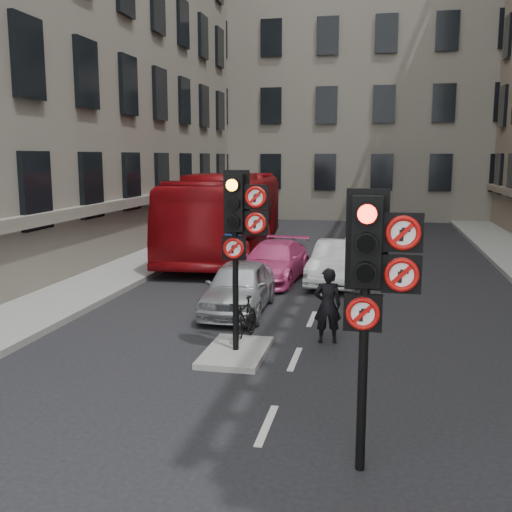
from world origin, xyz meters
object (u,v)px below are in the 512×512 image
at_px(motorcycle, 245,319).
at_px(info_sign, 234,272).
at_px(bus_red, 227,214).
at_px(motorcyclist, 328,305).
at_px(signal_near, 373,272).
at_px(car_pink, 274,262).
at_px(signal_far, 239,222).
at_px(car_silver, 239,287).
at_px(car_white, 338,262).

height_order(motorcycle, info_sign, info_sign).
height_order(bus_red, motorcyclist, bus_red).
xyz_separation_m(signal_near, car_pink, (-3.21, 11.38, -1.96)).
xyz_separation_m(signal_near, bus_red, (-5.99, 16.25, -0.95)).
distance_m(signal_far, bus_red, 12.75).
bearing_deg(info_sign, signal_far, -50.59).
bearing_deg(motorcycle, info_sign, -117.88).
bearing_deg(car_silver, car_white, 59.20).
height_order(bus_red, info_sign, bus_red).
bearing_deg(signal_far, car_silver, 103.63).
height_order(car_pink, motorcyclist, motorcyclist).
height_order(car_pink, info_sign, info_sign).
bearing_deg(signal_far, signal_near, -56.98).
xyz_separation_m(car_white, motorcyclist, (0.20, -6.25, 0.16)).
distance_m(signal_near, motorcycle, 6.08).
relative_size(bus_red, motorcycle, 7.54).
relative_size(motorcycle, info_sign, 0.70).
bearing_deg(info_sign, car_silver, 118.52).
bearing_deg(car_white, signal_far, -95.11).
xyz_separation_m(signal_near, signal_far, (-2.60, 4.00, 0.12)).
relative_size(signal_far, info_sign, 1.60).
bearing_deg(car_silver, bus_red, 104.22).
bearing_deg(motorcycle, car_pink, 99.70).
xyz_separation_m(signal_far, info_sign, (-0.30, 0.74, -1.14)).
distance_m(car_white, motorcycle, 6.65).
bearing_deg(car_pink, car_white, 7.00).
bearing_deg(motorcycle, signal_near, -56.14).
height_order(signal_near, motorcyclist, signal_near).
xyz_separation_m(car_silver, bus_red, (-2.57, 8.86, 0.99)).
height_order(signal_near, car_white, signal_near).
distance_m(signal_far, motorcyclist, 2.78).
distance_m(car_pink, info_sign, 6.71).
xyz_separation_m(signal_near, car_silver, (-3.42, 7.38, -1.94)).
distance_m(signal_far, car_pink, 7.69).
bearing_deg(motorcycle, car_white, 81.77).
xyz_separation_m(signal_near, car_white, (-1.16, 11.47, -1.93)).
relative_size(bus_red, info_sign, 5.25).
bearing_deg(car_silver, signal_near, -67.07).
relative_size(signal_near, car_silver, 0.94).
bearing_deg(info_sign, bus_red, 122.38).
bearing_deg(car_pink, signal_near, -69.90).
bearing_deg(bus_red, car_white, -47.30).
bearing_deg(signal_near, motorcycle, 118.53).
bearing_deg(car_pink, info_sign, -82.97).
height_order(car_silver, motorcyclist, motorcyclist).
xyz_separation_m(signal_far, bus_red, (-3.39, 12.25, -1.07)).
bearing_deg(bus_red, signal_far, -77.13).
bearing_deg(motorcyclist, signal_near, 89.32).
bearing_deg(signal_near, signal_far, 123.02).
height_order(motorcyclist, info_sign, info_sign).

